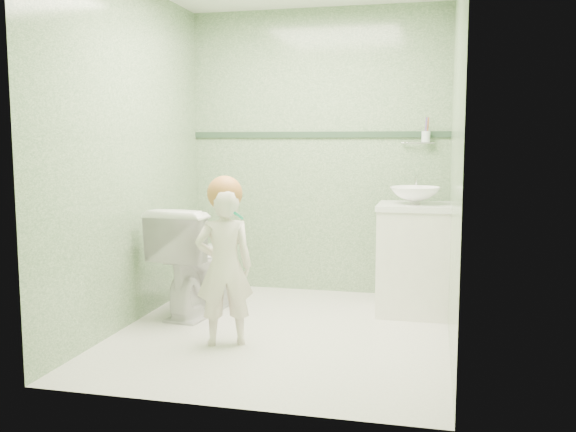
# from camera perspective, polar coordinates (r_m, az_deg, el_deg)

# --- Properties ---
(ground) EXTENTS (2.50, 2.50, 0.00)m
(ground) POSITION_cam_1_polar(r_m,az_deg,el_deg) (4.33, -0.46, -10.52)
(ground) COLOR beige
(ground) RESTS_ON ground
(room_shell) EXTENTS (2.50, 2.54, 2.40)m
(room_shell) POSITION_cam_1_polar(r_m,az_deg,el_deg) (4.14, -0.48, 5.54)
(room_shell) COLOR #6B9066
(room_shell) RESTS_ON ground
(trim_stripe) EXTENTS (2.20, 0.02, 0.05)m
(trim_stripe) POSITION_cam_1_polar(r_m,az_deg,el_deg) (5.35, 2.71, 7.42)
(trim_stripe) COLOR #2C4531
(trim_stripe) RESTS_ON room_shell
(vanity) EXTENTS (0.52, 0.50, 0.80)m
(vanity) POSITION_cam_1_polar(r_m,az_deg,el_deg) (4.80, 11.36, -4.02)
(vanity) COLOR white
(vanity) RESTS_ON ground
(counter) EXTENTS (0.54, 0.52, 0.04)m
(counter) POSITION_cam_1_polar(r_m,az_deg,el_deg) (4.75, 11.48, 0.85)
(counter) COLOR white
(counter) RESTS_ON vanity
(basin) EXTENTS (0.37, 0.37, 0.13)m
(basin) POSITION_cam_1_polar(r_m,az_deg,el_deg) (4.74, 11.50, 1.86)
(basin) COLOR white
(basin) RESTS_ON counter
(faucet) EXTENTS (0.03, 0.13, 0.18)m
(faucet) POSITION_cam_1_polar(r_m,az_deg,el_deg) (4.92, 11.59, 2.96)
(faucet) COLOR silver
(faucet) RESTS_ON counter
(cup_holder) EXTENTS (0.26, 0.07, 0.21)m
(cup_holder) POSITION_cam_1_polar(r_m,az_deg,el_deg) (5.20, 12.38, 7.05)
(cup_holder) COLOR silver
(cup_holder) RESTS_ON room_shell
(toilet) EXTENTS (0.55, 0.85, 0.81)m
(toilet) POSITION_cam_1_polar(r_m,az_deg,el_deg) (4.76, -8.24, -3.98)
(toilet) COLOR white
(toilet) RESTS_ON ground
(toddler) EXTENTS (0.43, 0.37, 1.00)m
(toddler) POSITION_cam_1_polar(r_m,az_deg,el_deg) (3.99, -5.82, -4.66)
(toddler) COLOR silver
(toddler) RESTS_ON ground
(hair_cap) EXTENTS (0.22, 0.22, 0.22)m
(hair_cap) POSITION_cam_1_polar(r_m,az_deg,el_deg) (3.94, -5.78, 2.06)
(hair_cap) COLOR #B26F34
(hair_cap) RESTS_ON toddler
(teal_toothbrush) EXTENTS (0.10, 0.14, 0.08)m
(teal_toothbrush) POSITION_cam_1_polar(r_m,az_deg,el_deg) (3.81, -4.64, 0.10)
(teal_toothbrush) COLOR #098F62
(teal_toothbrush) RESTS_ON toddler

